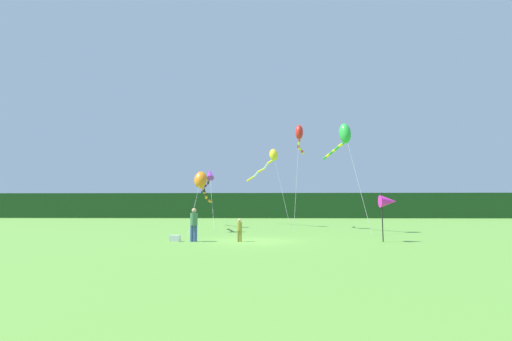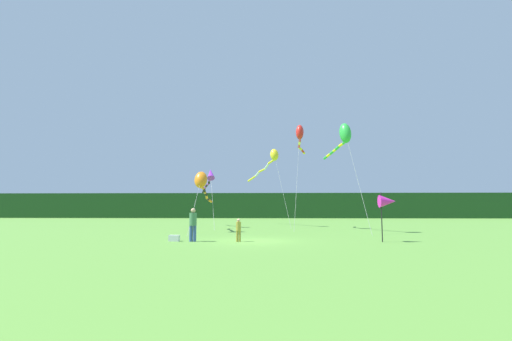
{
  "view_description": "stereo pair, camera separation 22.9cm",
  "coord_description": "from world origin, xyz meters",
  "px_view_note": "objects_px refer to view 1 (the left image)",
  "views": [
    {
      "loc": [
        0.78,
        -20.51,
        1.88
      ],
      "look_at": [
        0.0,
        6.0,
        4.62
      ],
      "focal_mm": 25.22,
      "sensor_mm": 36.0,
      "label": 1
    },
    {
      "loc": [
        1.01,
        -20.5,
        1.88
      ],
      "look_at": [
        0.0,
        6.0,
        4.62
      ],
      "focal_mm": 25.22,
      "sensor_mm": 36.0,
      "label": 2
    }
  ],
  "objects_px": {
    "banner_flag_pole": "(388,202)",
    "kite_green": "(344,135)",
    "person_adult": "(194,223)",
    "kite_yellow": "(270,159)",
    "cooler_box": "(175,238)",
    "kite_orange": "(201,182)",
    "kite_red": "(299,135)",
    "person_child": "(239,229)",
    "kite_purple": "(209,177)"
  },
  "relations": [
    {
      "from": "kite_purple",
      "to": "kite_red",
      "type": "relative_size",
      "value": 0.9
    },
    {
      "from": "person_adult",
      "to": "banner_flag_pole",
      "type": "bearing_deg",
      "value": 0.81
    },
    {
      "from": "kite_red",
      "to": "person_child",
      "type": "bearing_deg",
      "value": -110.55
    },
    {
      "from": "kite_yellow",
      "to": "kite_red",
      "type": "height_order",
      "value": "kite_red"
    },
    {
      "from": "person_child",
      "to": "banner_flag_pole",
      "type": "bearing_deg",
      "value": 0.89
    },
    {
      "from": "kite_green",
      "to": "person_child",
      "type": "bearing_deg",
      "value": -135.8
    },
    {
      "from": "person_child",
      "to": "banner_flag_pole",
      "type": "height_order",
      "value": "banner_flag_pole"
    },
    {
      "from": "person_adult",
      "to": "banner_flag_pole",
      "type": "height_order",
      "value": "banner_flag_pole"
    },
    {
      "from": "kite_purple",
      "to": "kite_yellow",
      "type": "height_order",
      "value": "kite_yellow"
    },
    {
      "from": "kite_purple",
      "to": "kite_yellow",
      "type": "bearing_deg",
      "value": 16.83
    },
    {
      "from": "person_adult",
      "to": "kite_orange",
      "type": "relative_size",
      "value": 0.22
    },
    {
      "from": "banner_flag_pole",
      "to": "kite_green",
      "type": "xyz_separation_m",
      "value": [
        -0.78,
        7.12,
        5.2
      ]
    },
    {
      "from": "cooler_box",
      "to": "kite_green",
      "type": "height_order",
      "value": "kite_green"
    },
    {
      "from": "cooler_box",
      "to": "person_child",
      "type": "bearing_deg",
      "value": -1.99
    },
    {
      "from": "banner_flag_pole",
      "to": "person_child",
      "type": "bearing_deg",
      "value": -179.11
    },
    {
      "from": "banner_flag_pole",
      "to": "kite_green",
      "type": "relative_size",
      "value": 0.32
    },
    {
      "from": "person_adult",
      "to": "kite_orange",
      "type": "xyz_separation_m",
      "value": [
        -1.04,
        7.79,
        2.84
      ]
    },
    {
      "from": "person_adult",
      "to": "kite_orange",
      "type": "height_order",
      "value": "kite_orange"
    },
    {
      "from": "person_child",
      "to": "kite_green",
      "type": "distance_m",
      "value": 12.37
    },
    {
      "from": "cooler_box",
      "to": "kite_orange",
      "type": "bearing_deg",
      "value": 89.75
    },
    {
      "from": "banner_flag_pole",
      "to": "kite_yellow",
      "type": "bearing_deg",
      "value": 111.56
    },
    {
      "from": "person_adult",
      "to": "kite_yellow",
      "type": "relative_size",
      "value": 0.2
    },
    {
      "from": "kite_purple",
      "to": "kite_green",
      "type": "relative_size",
      "value": 1.01
    },
    {
      "from": "banner_flag_pole",
      "to": "person_adult",
      "type": "bearing_deg",
      "value": -179.19
    },
    {
      "from": "banner_flag_pole",
      "to": "kite_red",
      "type": "height_order",
      "value": "kite_red"
    },
    {
      "from": "kite_purple",
      "to": "kite_red",
      "type": "height_order",
      "value": "kite_red"
    },
    {
      "from": "person_adult",
      "to": "person_child",
      "type": "bearing_deg",
      "value": 0.56
    },
    {
      "from": "kite_green",
      "to": "cooler_box",
      "type": "bearing_deg",
      "value": -147.23
    },
    {
      "from": "person_adult",
      "to": "kite_green",
      "type": "bearing_deg",
      "value": 36.05
    },
    {
      "from": "person_adult",
      "to": "kite_yellow",
      "type": "xyz_separation_m",
      "value": [
        4.41,
        16.29,
        5.75
      ]
    },
    {
      "from": "banner_flag_pole",
      "to": "kite_purple",
      "type": "distance_m",
      "value": 19.09
    },
    {
      "from": "person_child",
      "to": "kite_red",
      "type": "distance_m",
      "value": 14.92
    },
    {
      "from": "kite_yellow",
      "to": "cooler_box",
      "type": "bearing_deg",
      "value": -108.75
    },
    {
      "from": "kite_orange",
      "to": "kite_red",
      "type": "height_order",
      "value": "kite_red"
    },
    {
      "from": "person_adult",
      "to": "person_child",
      "type": "relative_size",
      "value": 1.46
    },
    {
      "from": "person_child",
      "to": "kite_orange",
      "type": "xyz_separation_m",
      "value": [
        -3.58,
        7.76,
        3.16
      ]
    },
    {
      "from": "person_adult",
      "to": "kite_yellow",
      "type": "bearing_deg",
      "value": 74.87
    },
    {
      "from": "kite_purple",
      "to": "kite_red",
      "type": "bearing_deg",
      "value": -16.3
    },
    {
      "from": "banner_flag_pole",
      "to": "kite_purple",
      "type": "relative_size",
      "value": 0.32
    },
    {
      "from": "cooler_box",
      "to": "banner_flag_pole",
      "type": "height_order",
      "value": "banner_flag_pole"
    },
    {
      "from": "kite_green",
      "to": "kite_red",
      "type": "relative_size",
      "value": 0.9
    },
    {
      "from": "cooler_box",
      "to": "kite_orange",
      "type": "height_order",
      "value": "kite_orange"
    },
    {
      "from": "person_child",
      "to": "kite_green",
      "type": "height_order",
      "value": "kite_green"
    },
    {
      "from": "banner_flag_pole",
      "to": "kite_red",
      "type": "bearing_deg",
      "value": 107.63
    },
    {
      "from": "kite_green",
      "to": "kite_yellow",
      "type": "distance_m",
      "value": 10.63
    },
    {
      "from": "cooler_box",
      "to": "kite_purple",
      "type": "height_order",
      "value": "kite_purple"
    },
    {
      "from": "person_child",
      "to": "cooler_box",
      "type": "height_order",
      "value": "person_child"
    },
    {
      "from": "person_child",
      "to": "kite_orange",
      "type": "relative_size",
      "value": 0.15
    },
    {
      "from": "kite_orange",
      "to": "kite_purple",
      "type": "height_order",
      "value": "kite_purple"
    },
    {
      "from": "kite_red",
      "to": "banner_flag_pole",
      "type": "bearing_deg",
      "value": -72.37
    }
  ]
}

